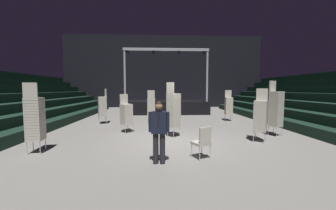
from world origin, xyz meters
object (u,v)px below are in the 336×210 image
at_px(chair_stack_rear_right, 260,115).
at_px(loose_chair_near_man, 202,141).
at_px(chair_stack_front_left, 126,113).
at_px(chair_stack_front_right, 173,110).
at_px(chair_stack_rear_centre, 151,107).
at_px(stage_riser, 166,106).
at_px(chair_stack_rear_left, 35,118).
at_px(chair_stack_mid_centre, 276,108).
at_px(chair_stack_mid_left, 102,106).
at_px(chair_stack_mid_right, 229,106).
at_px(man_with_tie, 159,129).

xyz_separation_m(chair_stack_rear_right, loose_chair_near_man, (-2.64, -1.79, -0.49)).
distance_m(chair_stack_front_left, loose_chair_near_man, 4.63).
relative_size(chair_stack_front_right, chair_stack_rear_centre, 1.17).
distance_m(stage_riser, chair_stack_rear_left, 11.41).
xyz_separation_m(chair_stack_front_left, chair_stack_front_right, (2.14, -0.92, 0.25)).
bearing_deg(chair_stack_rear_left, chair_stack_mid_centre, 6.33).
bearing_deg(chair_stack_front_left, stage_riser, -147.64).
bearing_deg(chair_stack_mid_left, chair_stack_front_right, -154.46).
bearing_deg(stage_riser, chair_stack_rear_right, -70.84).
relative_size(chair_stack_front_left, chair_stack_mid_left, 0.88).
height_order(chair_stack_front_right, chair_stack_rear_left, chair_stack_front_right).
relative_size(chair_stack_mid_right, chair_stack_mid_centre, 0.82).
distance_m(chair_stack_mid_left, chair_stack_rear_left, 5.40).
xyz_separation_m(chair_stack_mid_right, chair_stack_rear_left, (-8.38, -6.05, 0.13)).
distance_m(stage_riser, chair_stack_rear_centre, 5.45).
bearing_deg(chair_stack_rear_centre, chair_stack_front_right, -70.63).
bearing_deg(chair_stack_mid_centre, chair_stack_rear_left, -14.23).
distance_m(chair_stack_mid_centre, chair_stack_rear_left, 9.19).
bearing_deg(man_with_tie, loose_chair_near_man, -160.22).
height_order(man_with_tie, chair_stack_front_left, chair_stack_front_left).
height_order(stage_riser, chair_stack_rear_right, stage_riser).
bearing_deg(chair_stack_rear_left, chair_stack_mid_right, 30.01).
relative_size(chair_stack_front_left, chair_stack_front_right, 0.78).
distance_m(chair_stack_mid_left, chair_stack_rear_right, 8.43).
bearing_deg(stage_riser, chair_stack_mid_left, -127.44).
distance_m(chair_stack_front_left, chair_stack_mid_right, 6.78).
bearing_deg(chair_stack_rear_centre, chair_stack_rear_right, -42.74).
relative_size(chair_stack_rear_left, chair_stack_rear_centre, 1.13).
bearing_deg(chair_stack_front_left, man_with_tie, 68.78).
bearing_deg(chair_stack_mid_centre, chair_stack_mid_left, -48.66).
distance_m(man_with_tie, chair_stack_rear_centre, 6.26).
bearing_deg(chair_stack_front_right, stage_riser, 139.67).
distance_m(man_with_tie, chair_stack_front_left, 4.28).
bearing_deg(chair_stack_front_right, chair_stack_front_left, -153.73).
bearing_deg(loose_chair_near_man, man_with_tie, 167.97).
xyz_separation_m(man_with_tie, chair_stack_mid_right, (4.47, 7.18, 0.03)).
distance_m(stage_riser, chair_stack_mid_centre, 9.65).
bearing_deg(chair_stack_rear_left, stage_riser, 60.86).
bearing_deg(chair_stack_mid_left, chair_stack_mid_right, -108.43).
bearing_deg(chair_stack_front_right, chair_stack_rear_left, -107.12).
bearing_deg(chair_stack_rear_right, chair_stack_mid_centre, -104.66).
bearing_deg(loose_chair_near_man, chair_stack_mid_left, 100.18).
height_order(chair_stack_mid_right, chair_stack_rear_centre, same).
bearing_deg(chair_stack_mid_left, chair_stack_rear_left, 150.03).
height_order(chair_stack_front_right, chair_stack_rear_right, chair_stack_front_right).
xyz_separation_m(chair_stack_mid_left, chair_stack_rear_right, (7.20, -4.38, 0.00)).
distance_m(chair_stack_front_left, chair_stack_rear_left, 3.75).
relative_size(chair_stack_rear_right, loose_chair_near_man, 2.17).
bearing_deg(chair_stack_front_right, loose_chair_near_man, -27.48).
xyz_separation_m(stage_riser, chair_stack_rear_right, (3.29, -9.48, 0.43)).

